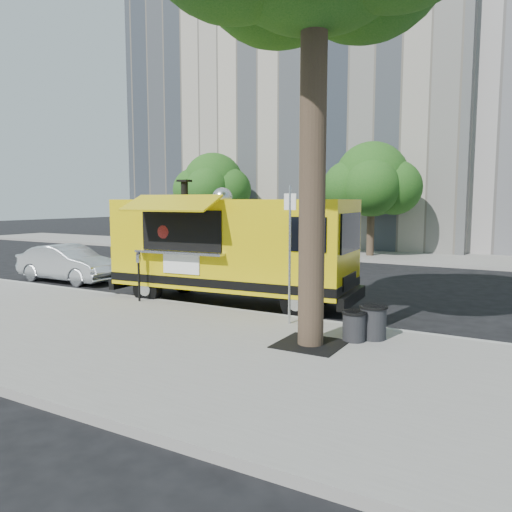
{
  "coord_description": "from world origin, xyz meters",
  "views": [
    {
      "loc": [
        6.23,
        -11.19,
        2.82
      ],
      "look_at": [
        -0.18,
        0.0,
        1.39
      ],
      "focal_mm": 35.0,
      "sensor_mm": 36.0,
      "label": 1
    }
  ],
  "objects_px": {
    "sedan": "(68,263)",
    "parking_meter": "(139,270)",
    "far_tree_b": "(372,180)",
    "food_truck": "(230,246)",
    "trash_bin_right": "(373,321)",
    "far_tree_a": "(213,184)",
    "sign_post": "(290,246)",
    "trash_bin_left": "(354,325)"
  },
  "relations": [
    {
      "from": "sedan",
      "to": "parking_meter",
      "type": "bearing_deg",
      "value": -111.13
    },
    {
      "from": "far_tree_b",
      "to": "food_truck",
      "type": "height_order",
      "value": "far_tree_b"
    },
    {
      "from": "far_tree_b",
      "to": "trash_bin_right",
      "type": "bearing_deg",
      "value": -72.81
    },
    {
      "from": "food_truck",
      "to": "trash_bin_right",
      "type": "distance_m",
      "value": 5.12
    },
    {
      "from": "far_tree_b",
      "to": "parking_meter",
      "type": "relative_size",
      "value": 4.12
    },
    {
      "from": "far_tree_a",
      "to": "trash_bin_right",
      "type": "relative_size",
      "value": 8.19
    },
    {
      "from": "far_tree_b",
      "to": "parking_meter",
      "type": "distance_m",
      "value": 14.48
    },
    {
      "from": "sign_post",
      "to": "parking_meter",
      "type": "relative_size",
      "value": 2.25
    },
    {
      "from": "sign_post",
      "to": "sedan",
      "type": "distance_m",
      "value": 9.89
    },
    {
      "from": "sign_post",
      "to": "trash_bin_left",
      "type": "height_order",
      "value": "sign_post"
    },
    {
      "from": "sign_post",
      "to": "trash_bin_right",
      "type": "height_order",
      "value": "sign_post"
    },
    {
      "from": "food_truck",
      "to": "trash_bin_left",
      "type": "distance_m",
      "value": 5.02
    },
    {
      "from": "far_tree_a",
      "to": "parking_meter",
      "type": "height_order",
      "value": "far_tree_a"
    },
    {
      "from": "far_tree_a",
      "to": "sedan",
      "type": "bearing_deg",
      "value": -80.55
    },
    {
      "from": "sign_post",
      "to": "far_tree_a",
      "type": "bearing_deg",
      "value": 129.83
    },
    {
      "from": "parking_meter",
      "to": "far_tree_b",
      "type": "bearing_deg",
      "value": 81.9
    },
    {
      "from": "food_truck",
      "to": "trash_bin_right",
      "type": "height_order",
      "value": "food_truck"
    },
    {
      "from": "far_tree_b",
      "to": "sign_post",
      "type": "height_order",
      "value": "far_tree_b"
    },
    {
      "from": "sedan",
      "to": "far_tree_b",
      "type": "bearing_deg",
      "value": -30.78
    },
    {
      "from": "trash_bin_right",
      "to": "parking_meter",
      "type": "bearing_deg",
      "value": 175.65
    },
    {
      "from": "sign_post",
      "to": "trash_bin_left",
      "type": "bearing_deg",
      "value": -20.05
    },
    {
      "from": "parking_meter",
      "to": "sign_post",
      "type": "bearing_deg",
      "value": -2.52
    },
    {
      "from": "sedan",
      "to": "sign_post",
      "type": "bearing_deg",
      "value": -102.94
    },
    {
      "from": "sign_post",
      "to": "parking_meter",
      "type": "bearing_deg",
      "value": 177.48
    },
    {
      "from": "far_tree_a",
      "to": "sign_post",
      "type": "relative_size",
      "value": 1.79
    },
    {
      "from": "far_tree_a",
      "to": "parking_meter",
      "type": "xyz_separation_m",
      "value": [
        7.0,
        -13.65,
        -2.79
      ]
    },
    {
      "from": "far_tree_a",
      "to": "sign_post",
      "type": "bearing_deg",
      "value": -50.17
    },
    {
      "from": "sedan",
      "to": "trash_bin_right",
      "type": "bearing_deg",
      "value": -102.33
    },
    {
      "from": "parking_meter",
      "to": "sedan",
      "type": "xyz_separation_m",
      "value": [
        -5.04,
        1.87,
        -0.34
      ]
    },
    {
      "from": "far_tree_b",
      "to": "far_tree_a",
      "type": "bearing_deg",
      "value": -177.46
    },
    {
      "from": "far_tree_b",
      "to": "food_truck",
      "type": "relative_size",
      "value": 0.79
    },
    {
      "from": "sign_post",
      "to": "parking_meter",
      "type": "xyz_separation_m",
      "value": [
        -4.55,
        0.2,
        -0.87
      ]
    },
    {
      "from": "sign_post",
      "to": "trash_bin_left",
      "type": "distance_m",
      "value": 2.26
    },
    {
      "from": "far_tree_a",
      "to": "trash_bin_right",
      "type": "distance_m",
      "value": 19.83
    },
    {
      "from": "sign_post",
      "to": "sedan",
      "type": "xyz_separation_m",
      "value": [
        -9.59,
        2.07,
        -1.21
      ]
    },
    {
      "from": "sign_post",
      "to": "trash_bin_right",
      "type": "bearing_deg",
      "value": -8.59
    },
    {
      "from": "parking_meter",
      "to": "sedan",
      "type": "bearing_deg",
      "value": 159.61
    },
    {
      "from": "far_tree_b",
      "to": "sedan",
      "type": "height_order",
      "value": "far_tree_b"
    },
    {
      "from": "far_tree_b",
      "to": "food_truck",
      "type": "xyz_separation_m",
      "value": [
        -0.08,
        -12.53,
        -2.24
      ]
    },
    {
      "from": "food_truck",
      "to": "sedan",
      "type": "height_order",
      "value": "food_truck"
    },
    {
      "from": "parking_meter",
      "to": "far_tree_a",
      "type": "bearing_deg",
      "value": 117.15
    },
    {
      "from": "food_truck",
      "to": "far_tree_b",
      "type": "bearing_deg",
      "value": 85.07
    }
  ]
}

